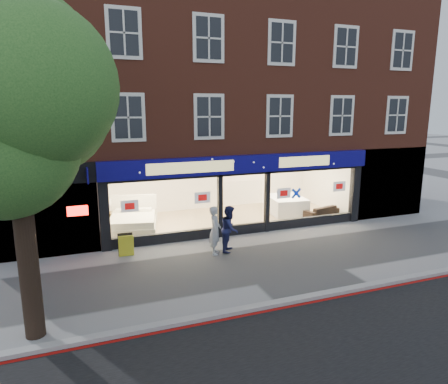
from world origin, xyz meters
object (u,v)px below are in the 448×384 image
pedestrian_grey (215,230)px  sofa (321,211)px  display_bed (133,222)px  pedestrian_blue (230,229)px  a_board (126,245)px  mattress_stack (286,205)px

pedestrian_grey → sofa: bearing=-46.6°
display_bed → pedestrian_grey: (2.39, -3.50, 0.41)m
sofa → pedestrian_blue: size_ratio=1.05×
a_board → pedestrian_grey: (3.02, -0.87, 0.47)m
pedestrian_blue → pedestrian_grey: bearing=128.9°
display_bed → a_board: 2.71m
a_board → pedestrian_grey: 3.18m
mattress_stack → a_board: size_ratio=2.70×
display_bed → sofa: 8.66m
mattress_stack → a_board: mattress_stack is taller
pedestrian_blue → mattress_stack: bearing=-19.2°
mattress_stack → sofa: mattress_stack is taller
sofa → pedestrian_grey: 6.76m
display_bed → pedestrian_blue: pedestrian_blue is taller
mattress_stack → sofa: (1.24, -1.17, -0.14)m
display_bed → sofa: bearing=5.9°
display_bed → pedestrian_grey: size_ratio=1.51×
sofa → a_board: bearing=-2.1°
a_board → pedestrian_grey: pedestrian_grey is taller
pedestrian_blue → a_board: bearing=108.5°
pedestrian_grey → pedestrian_blue: size_ratio=1.04×
mattress_stack → a_board: (-8.00, -2.90, -0.09)m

